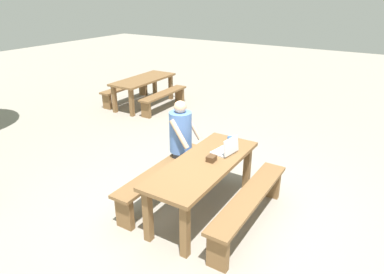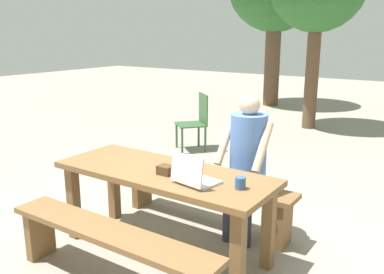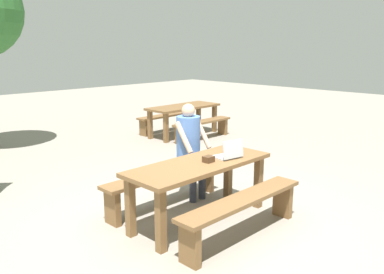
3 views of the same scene
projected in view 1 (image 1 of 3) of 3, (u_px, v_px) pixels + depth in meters
ground_plane at (203, 210)px, 4.66m from camera, size 30.00×30.00×0.00m
picnic_table_front at (204, 170)px, 4.41m from camera, size 1.89×0.72×0.74m
bench_near at (249, 203)px, 4.20m from camera, size 1.84×0.30×0.47m
bench_far at (163, 175)px, 4.84m from camera, size 1.84×0.30×0.47m
laptop at (226, 149)px, 4.59m from camera, size 0.35×0.31×0.24m
small_pouch at (211, 159)px, 4.38m from camera, size 0.12×0.10×0.07m
coffee_mug at (230, 140)px, 4.91m from camera, size 0.08×0.08×0.09m
person_seated at (182, 137)px, 5.00m from camera, size 0.44×0.42×1.33m
picnic_table_mid at (144, 83)px, 8.68m from camera, size 1.83×0.76×0.71m
bench_mid_south at (164, 97)px, 8.50m from camera, size 1.64×0.32×0.43m
bench_mid_north at (126, 90)px, 9.09m from camera, size 1.64×0.32×0.43m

